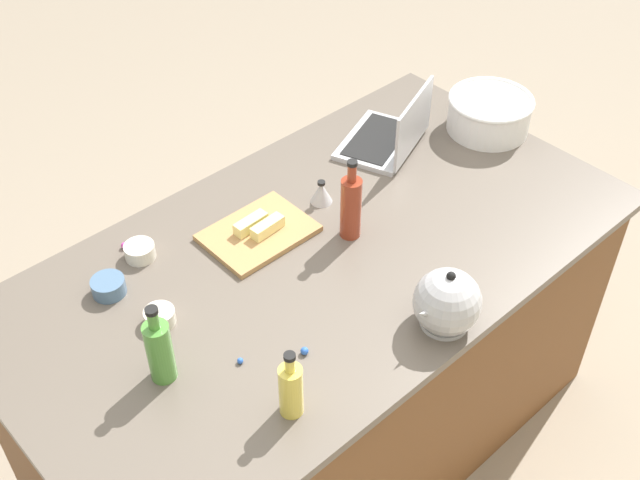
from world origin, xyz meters
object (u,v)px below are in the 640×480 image
object	(u,v)px
laptop	(391,136)
ramekin_small	(140,251)
kettle	(447,303)
bottle_soy	(350,205)
ramekin_wide	(160,317)
butter_stick_left	(251,224)
cutting_board	(258,233)
bottle_olive	(159,350)
ramekin_medium	(108,286)
butter_stick_right	(268,227)
mixing_bowl_large	(489,113)
kitchen_timer	(321,192)
bottle_oil	(291,389)

from	to	relation	value
laptop	ramekin_small	size ratio (longest dim) A/B	4.16
laptop	kettle	size ratio (longest dim) A/B	1.73
bottle_soy	ramekin_small	world-z (taller)	bottle_soy
laptop	ramekin_wide	size ratio (longest dim) A/B	4.43
butter_stick_left	ramekin_wide	distance (m)	0.42
cutting_board	ramekin_wide	size ratio (longest dim) A/B	3.74
butter_stick_left	ramekin_small	world-z (taller)	butter_stick_left
bottle_olive	kettle	world-z (taller)	bottle_olive
bottle_soy	kettle	distance (m)	0.43
ramekin_wide	ramekin_medium	bearing A→B (deg)	-77.60
bottle_soy	ramekin_wide	xyz separation A→B (m)	(0.61, -0.08, -0.09)
laptop	bottle_olive	xyz separation A→B (m)	(1.12, 0.30, 0.05)
laptop	bottle_olive	bearing A→B (deg)	14.78
butter_stick_right	ramekin_medium	bearing A→B (deg)	-13.84
kettle	ramekin_medium	world-z (taller)	kettle
butter_stick_right	ramekin_wide	world-z (taller)	butter_stick_right
cutting_board	ramekin_medium	world-z (taller)	ramekin_medium
mixing_bowl_large	ramekin_wide	distance (m)	1.35
cutting_board	kitchen_timer	xyz separation A→B (m)	(-0.25, 0.01, 0.03)
kettle	ramekin_wide	xyz separation A→B (m)	(0.55, -0.51, -0.06)
laptop	kitchen_timer	bearing A→B (deg)	8.61
ramekin_small	mixing_bowl_large	bearing A→B (deg)	168.06
butter_stick_left	butter_stick_right	distance (m)	0.05
bottle_oil	butter_stick_right	size ratio (longest dim) A/B	1.85
ramekin_medium	ramekin_wide	size ratio (longest dim) A/B	1.12
bottle_soy	laptop	bearing A→B (deg)	-151.53
laptop	bottle_oil	distance (m)	1.12
mixing_bowl_large	bottle_olive	distance (m)	1.45
laptop	mixing_bowl_large	distance (m)	0.36
bottle_oil	ramekin_wide	size ratio (longest dim) A/B	2.45
kettle	ramekin_small	distance (m)	0.88
cutting_board	ramekin_wide	world-z (taller)	ramekin_wide
cutting_board	ramekin_small	xyz separation A→B (m)	(0.31, -0.16, 0.01)
butter_stick_left	kitchen_timer	size ratio (longest dim) A/B	1.43
bottle_soy	ramekin_medium	distance (m)	0.71
butter_stick_right	kitchen_timer	world-z (taller)	kitchen_timer
bottle_soy	cutting_board	bearing A→B (deg)	-40.73
kettle	ramekin_wide	size ratio (longest dim) A/B	2.57
ramekin_small	kitchen_timer	world-z (taller)	kitchen_timer
bottle_oil	ramekin_small	world-z (taller)	bottle_oil
bottle_oil	butter_stick_right	xyz separation A→B (m)	(-0.36, -0.52, -0.05)
kettle	ramekin_medium	bearing A→B (deg)	-49.78
kettle	butter_stick_left	size ratio (longest dim) A/B	1.94
bottle_oil	ramekin_medium	distance (m)	0.65
bottle_soy	ramekin_small	distance (m)	0.62
ramekin_medium	bottle_olive	bearing A→B (deg)	81.22
bottle_oil	cutting_board	size ratio (longest dim) A/B	0.66
bottle_soy	kitchen_timer	world-z (taller)	bottle_soy
mixing_bowl_large	kitchen_timer	xyz separation A→B (m)	(0.70, -0.10, -0.03)
bottle_olive	ramekin_wide	distance (m)	0.20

